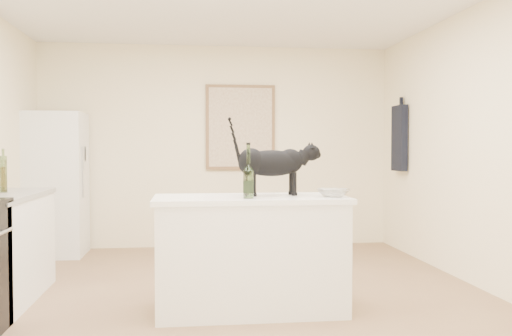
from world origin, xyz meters
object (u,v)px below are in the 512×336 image
object	(u,v)px
black_cat	(271,167)
glass_bowl	(333,193)
fridge	(55,184)
wine_bottle	(248,174)

from	to	relation	value
black_cat	glass_bowl	distance (m)	0.53
fridge	black_cat	xyz separation A→B (m)	(2.23, -2.48, 0.28)
wine_bottle	glass_bowl	bearing A→B (deg)	2.47
black_cat	wine_bottle	world-z (taller)	black_cat
black_cat	glass_bowl	bearing A→B (deg)	-27.91
fridge	black_cat	bearing A→B (deg)	-48.14
fridge	glass_bowl	size ratio (longest dim) A/B	6.60
wine_bottle	glass_bowl	xyz separation A→B (m)	(0.66, 0.03, -0.15)
fridge	glass_bowl	bearing A→B (deg)	-45.02
fridge	wine_bottle	world-z (taller)	fridge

